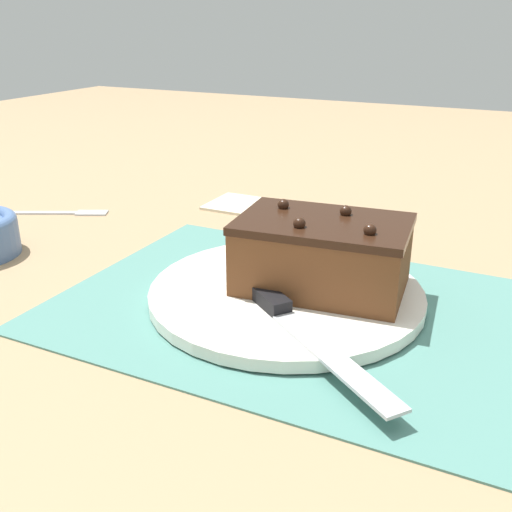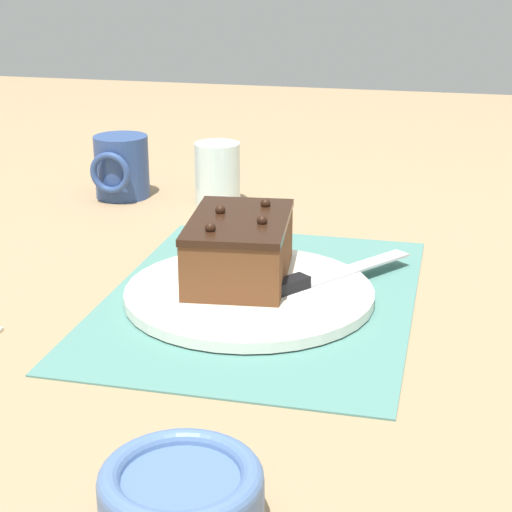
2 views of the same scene
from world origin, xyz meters
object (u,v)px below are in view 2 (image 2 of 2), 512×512
object	(u,v)px
serving_knife	(306,281)
drinking_glass	(217,174)
chocolate_cake	(239,248)
coffee_mug	(121,167)
small_bowl	(181,497)
cake_plate	(249,293)

from	to	relation	value
serving_knife	drinking_glass	distance (m)	0.39
chocolate_cake	coffee_mug	size ratio (longest dim) A/B	1.83
serving_knife	drinking_glass	size ratio (longest dim) A/B	2.15
chocolate_cake	small_bowl	bearing A→B (deg)	9.22
small_bowl	coffee_mug	bearing A→B (deg)	-155.50
cake_plate	serving_knife	xyz separation A→B (m)	(-0.02, 0.06, 0.01)
chocolate_cake	cake_plate	bearing A→B (deg)	31.99
cake_plate	drinking_glass	world-z (taller)	drinking_glass
chocolate_cake	small_bowl	world-z (taller)	chocolate_cake
small_bowl	coffee_mug	size ratio (longest dim) A/B	1.16
cake_plate	small_bowl	bearing A→B (deg)	7.23
chocolate_cake	drinking_glass	distance (m)	0.35
cake_plate	small_bowl	xyz separation A→B (m)	(0.40, 0.05, 0.02)
small_bowl	drinking_glass	bearing A→B (deg)	-166.00
drinking_glass	coffee_mug	distance (m)	0.16
serving_knife	coffee_mug	bearing A→B (deg)	173.42
chocolate_cake	small_bowl	distance (m)	0.43
serving_knife	small_bowl	world-z (taller)	small_bowl
coffee_mug	drinking_glass	bearing A→B (deg)	88.15
serving_knife	coffee_mug	xyz separation A→B (m)	(-0.34, -0.36, 0.03)
chocolate_cake	coffee_mug	distance (m)	0.43
chocolate_cake	drinking_glass	xyz separation A→B (m)	(-0.33, -0.12, -0.00)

